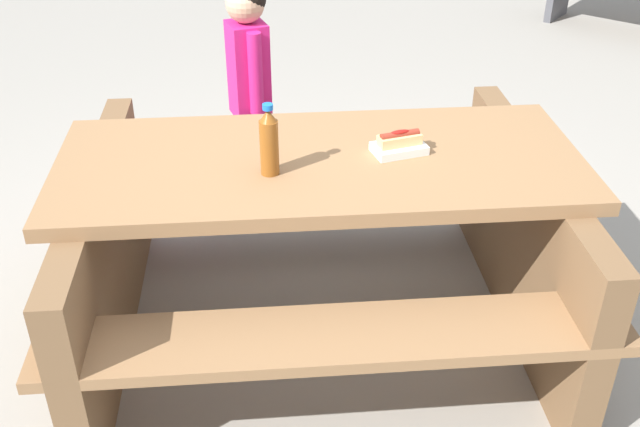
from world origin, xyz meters
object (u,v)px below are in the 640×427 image
picnic_table (320,232)px  hotdog_tray (399,144)px  soda_bottle (269,142)px  child_in_coat (249,71)px

picnic_table → hotdog_tray: (0.27, -0.07, 0.34)m
soda_bottle → hotdog_tray: soda_bottle is taller
soda_bottle → hotdog_tray: (0.46, -0.03, -0.08)m
picnic_table → hotdog_tray: 0.44m
child_in_coat → soda_bottle: bearing=-104.1°
picnic_table → soda_bottle: (-0.19, -0.04, 0.42)m
picnic_table → child_in_coat: size_ratio=1.91×
picnic_table → soda_bottle: 0.46m
hotdog_tray → child_in_coat: 1.05m
hotdog_tray → child_in_coat: bearing=101.6°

